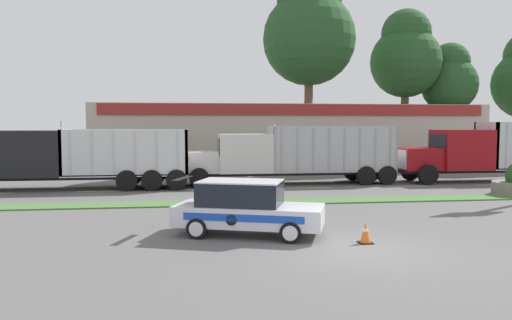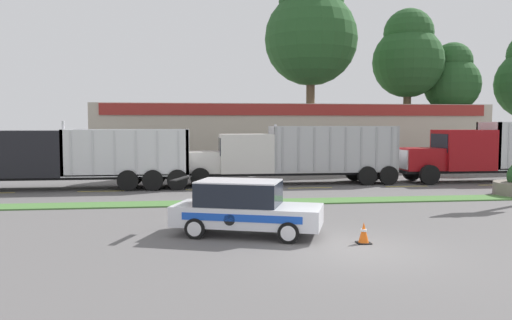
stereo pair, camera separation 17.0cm
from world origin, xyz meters
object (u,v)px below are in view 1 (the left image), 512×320
at_px(dump_truck_trail, 478,154).
at_px(rally_car, 246,207).
at_px(traffic_cone, 365,233).
at_px(dump_truck_mid, 270,157).
at_px(dump_truck_lead, 51,159).

height_order(dump_truck_trail, rally_car, dump_truck_trail).
bearing_deg(dump_truck_trail, traffic_cone, -130.56).
height_order(dump_truck_mid, traffic_cone, dump_truck_mid).
distance_m(rally_car, traffic_cone, 3.63).
height_order(rally_car, traffic_cone, rally_car).
xyz_separation_m(rally_car, traffic_cone, (3.24, -1.54, -0.55)).
distance_m(dump_truck_mid, traffic_cone, 14.39).
bearing_deg(rally_car, dump_truck_mid, 77.50).
bearing_deg(dump_truck_mid, dump_truck_lead, -176.25).
xyz_separation_m(dump_truck_lead, dump_truck_mid, (11.69, 0.77, -0.04)).
relative_size(dump_truck_mid, rally_car, 2.55).
distance_m(dump_truck_lead, dump_truck_mid, 11.72).
relative_size(dump_truck_mid, traffic_cone, 20.11).
distance_m(dump_truck_lead, rally_car, 14.95).
relative_size(dump_truck_lead, dump_truck_trail, 1.09).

